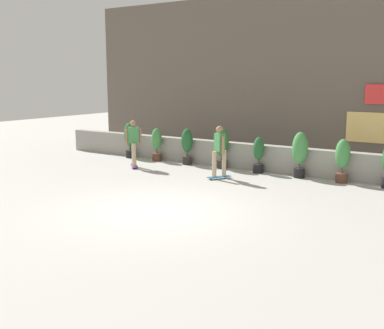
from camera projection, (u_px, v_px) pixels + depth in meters
The scene contains 12 objects.
ground_plane at pixel (158, 210), 11.59m from camera, with size 48.00×48.00×0.00m, color #B2AFA8.
planter_wall at pixel (263, 158), 16.45m from camera, with size 18.00×0.40×0.90m, color gray.
building_backdrop at pixel (307, 76), 19.23m from camera, with size 20.00×2.08×6.50m.
potted_plant_0 at pixel (130, 138), 19.04m from camera, with size 0.47×0.47×1.42m.
potted_plant_1 at pixel (157, 143), 18.34m from camera, with size 0.40×0.40×1.26m.
potted_plant_2 at pixel (187, 144), 17.56m from camera, with size 0.43×0.43×1.34m.
potted_plant_3 at pixel (222, 145), 16.75m from camera, with size 0.50×0.50×1.47m.
potted_plant_4 at pixel (259, 154), 16.02m from camera, with size 0.38×0.38×1.22m.
potted_plant_5 at pixel (300, 151), 15.20m from camera, with size 0.50×0.50×1.48m.
potted_plant_6 at pixel (342, 158), 14.49m from camera, with size 0.44×0.44×1.35m.
skater_mid_plaza at pixel (219, 150), 15.00m from camera, with size 0.58×0.79×1.70m.
skater_foreground at pixel (134, 142), 16.91m from camera, with size 0.70×0.71×1.70m.
Camera 1 is at (6.81, -8.93, 3.18)m, focal length 44.42 mm.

